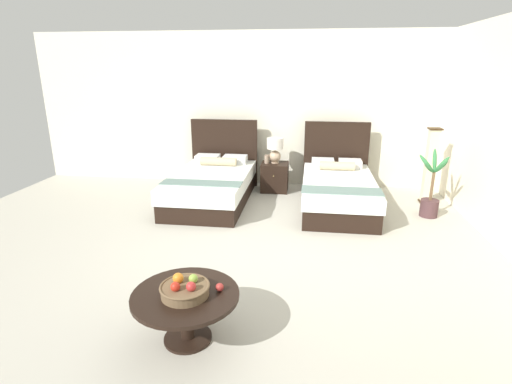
{
  "coord_description": "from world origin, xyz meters",
  "views": [
    {
      "loc": [
        0.53,
        -4.45,
        2.23
      ],
      "look_at": [
        -0.13,
        0.55,
        0.63
      ],
      "focal_mm": 27.58,
      "sensor_mm": 36.0,
      "label": 1
    }
  ],
  "objects_px": {
    "loose_apple": "(220,287)",
    "floor_lamp_corner": "(430,166)",
    "potted_palm": "(430,197)",
    "nightstand": "(275,177)",
    "bed_near_corner": "(338,189)",
    "table_lamp": "(275,148)",
    "coffee_table": "(186,303)",
    "fruit_bowl": "(185,289)",
    "bed_near_window": "(213,184)",
    "vase": "(267,159)"
  },
  "relations": [
    {
      "from": "nightstand",
      "to": "fruit_bowl",
      "type": "xyz_separation_m",
      "value": [
        -0.36,
        -4.39,
        0.24
      ]
    },
    {
      "from": "fruit_bowl",
      "to": "potted_palm",
      "type": "height_order",
      "value": "potted_palm"
    },
    {
      "from": "bed_near_corner",
      "to": "floor_lamp_corner",
      "type": "bearing_deg",
      "value": 14.05
    },
    {
      "from": "bed_near_corner",
      "to": "floor_lamp_corner",
      "type": "xyz_separation_m",
      "value": [
        1.53,
        0.38,
        0.35
      ]
    },
    {
      "from": "table_lamp",
      "to": "coffee_table",
      "type": "relative_size",
      "value": 0.52
    },
    {
      "from": "coffee_table",
      "to": "potted_palm",
      "type": "relative_size",
      "value": 0.85
    },
    {
      "from": "bed_near_window",
      "to": "bed_near_corner",
      "type": "xyz_separation_m",
      "value": [
        2.13,
        0.0,
        -0.0
      ]
    },
    {
      "from": "loose_apple",
      "to": "potted_palm",
      "type": "height_order",
      "value": "potted_palm"
    },
    {
      "from": "nightstand",
      "to": "coffee_table",
      "type": "bearing_deg",
      "value": -94.84
    },
    {
      "from": "bed_near_corner",
      "to": "nightstand",
      "type": "height_order",
      "value": "bed_near_corner"
    },
    {
      "from": "coffee_table",
      "to": "potted_palm",
      "type": "bearing_deg",
      "value": 49.22
    },
    {
      "from": "potted_palm",
      "to": "vase",
      "type": "bearing_deg",
      "value": 159.56
    },
    {
      "from": "vase",
      "to": "floor_lamp_corner",
      "type": "distance_m",
      "value": 2.82
    },
    {
      "from": "nightstand",
      "to": "table_lamp",
      "type": "height_order",
      "value": "table_lamp"
    },
    {
      "from": "coffee_table",
      "to": "floor_lamp_corner",
      "type": "bearing_deg",
      "value": 53.07
    },
    {
      "from": "bed_near_window",
      "to": "floor_lamp_corner",
      "type": "relative_size",
      "value": 1.74
    },
    {
      "from": "bed_near_window",
      "to": "fruit_bowl",
      "type": "xyz_separation_m",
      "value": [
        0.65,
        -3.65,
        0.21
      ]
    },
    {
      "from": "table_lamp",
      "to": "coffee_table",
      "type": "bearing_deg",
      "value": -94.81
    },
    {
      "from": "floor_lamp_corner",
      "to": "coffee_table",
      "type": "bearing_deg",
      "value": -126.93
    },
    {
      "from": "fruit_bowl",
      "to": "loose_apple",
      "type": "relative_size",
      "value": 5.94
    },
    {
      "from": "loose_apple",
      "to": "potted_palm",
      "type": "xyz_separation_m",
      "value": [
        2.6,
        3.26,
        -0.17
      ]
    },
    {
      "from": "potted_palm",
      "to": "nightstand",
      "type": "bearing_deg",
      "value": 157.67
    },
    {
      "from": "bed_near_window",
      "to": "potted_palm",
      "type": "xyz_separation_m",
      "value": [
        3.53,
        -0.29,
        0.01
      ]
    },
    {
      "from": "coffee_table",
      "to": "table_lamp",
      "type": "bearing_deg",
      "value": 85.19
    },
    {
      "from": "bed_near_window",
      "to": "potted_palm",
      "type": "relative_size",
      "value": 2.13
    },
    {
      "from": "bed_near_corner",
      "to": "potted_palm",
      "type": "distance_m",
      "value": 1.42
    },
    {
      "from": "table_lamp",
      "to": "floor_lamp_corner",
      "type": "xyz_separation_m",
      "value": [
        2.65,
        -0.37,
        -0.17
      ]
    },
    {
      "from": "bed_near_window",
      "to": "coffee_table",
      "type": "bearing_deg",
      "value": -79.9
    },
    {
      "from": "potted_palm",
      "to": "bed_near_window",
      "type": "bearing_deg",
      "value": 175.23
    },
    {
      "from": "loose_apple",
      "to": "floor_lamp_corner",
      "type": "relative_size",
      "value": 0.05
    },
    {
      "from": "vase",
      "to": "floor_lamp_corner",
      "type": "relative_size",
      "value": 0.12
    },
    {
      "from": "coffee_table",
      "to": "loose_apple",
      "type": "distance_m",
      "value": 0.31
    },
    {
      "from": "bed_near_corner",
      "to": "table_lamp",
      "type": "distance_m",
      "value": 1.44
    },
    {
      "from": "nightstand",
      "to": "loose_apple",
      "type": "height_order",
      "value": "nightstand"
    },
    {
      "from": "loose_apple",
      "to": "potted_palm",
      "type": "relative_size",
      "value": 0.07
    },
    {
      "from": "table_lamp",
      "to": "fruit_bowl",
      "type": "bearing_deg",
      "value": -94.71
    },
    {
      "from": "fruit_bowl",
      "to": "floor_lamp_corner",
      "type": "distance_m",
      "value": 5.04
    },
    {
      "from": "bed_near_window",
      "to": "bed_near_corner",
      "type": "distance_m",
      "value": 2.13
    },
    {
      "from": "table_lamp",
      "to": "fruit_bowl",
      "type": "relative_size",
      "value": 1.13
    },
    {
      "from": "bed_near_corner",
      "to": "vase",
      "type": "height_order",
      "value": "bed_near_corner"
    },
    {
      "from": "potted_palm",
      "to": "bed_near_corner",
      "type": "bearing_deg",
      "value": 168.03
    },
    {
      "from": "vase",
      "to": "table_lamp",
      "type": "bearing_deg",
      "value": 21.83
    },
    {
      "from": "nightstand",
      "to": "floor_lamp_corner",
      "type": "xyz_separation_m",
      "value": [
        2.65,
        -0.35,
        0.37
      ]
    },
    {
      "from": "bed_near_window",
      "to": "potted_palm",
      "type": "height_order",
      "value": "bed_near_window"
    },
    {
      "from": "floor_lamp_corner",
      "to": "potted_palm",
      "type": "bearing_deg",
      "value": -101.7
    },
    {
      "from": "coffee_table",
      "to": "loose_apple",
      "type": "height_order",
      "value": "loose_apple"
    },
    {
      "from": "coffee_table",
      "to": "loose_apple",
      "type": "xyz_separation_m",
      "value": [
        0.27,
        0.08,
        0.13
      ]
    },
    {
      "from": "floor_lamp_corner",
      "to": "fruit_bowl",
      "type": "bearing_deg",
      "value": -126.73
    },
    {
      "from": "coffee_table",
      "to": "bed_near_window",
      "type": "bearing_deg",
      "value": 100.1
    },
    {
      "from": "bed_near_corner",
      "to": "bed_near_window",
      "type": "bearing_deg",
      "value": -179.97
    }
  ]
}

